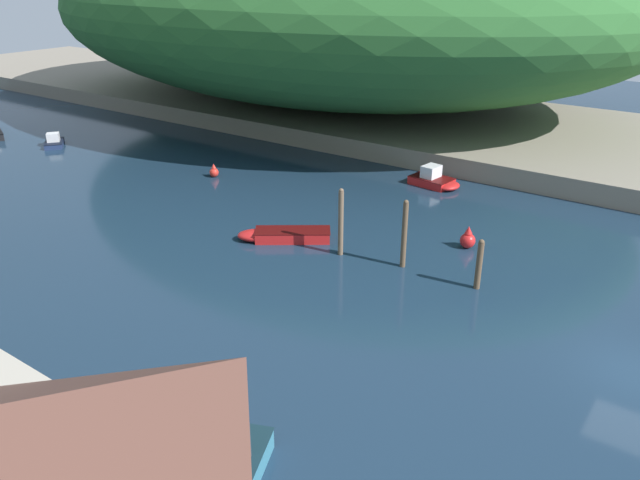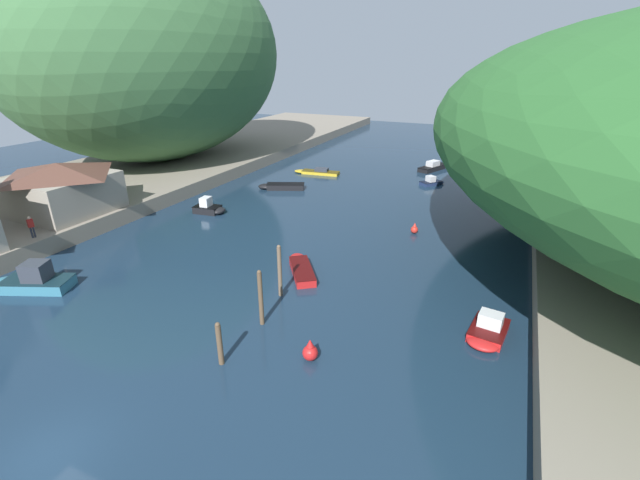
% 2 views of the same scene
% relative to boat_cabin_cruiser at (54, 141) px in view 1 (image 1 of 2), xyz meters
% --- Properties ---
extents(water_surface, '(130.00, 130.00, 0.00)m').
position_rel_boat_cabin_cruiser_xyz_m(water_surface, '(-6.02, -14.46, -0.32)').
color(water_surface, '#192D42').
rests_on(water_surface, ground).
extents(right_bank, '(22.00, 120.00, 1.41)m').
position_rel_boat_cabin_cruiser_xyz_m(right_bank, '(21.85, -14.46, 0.39)').
color(right_bank, gray).
rests_on(right_bank, ground).
extents(hillside_right, '(41.88, 58.63, 16.38)m').
position_rel_boat_cabin_cruiser_xyz_m(hillside_right, '(22.95, -11.64, 9.28)').
color(hillside_right, '#2D662D').
rests_on(hillside_right, right_bank).
extents(boat_cabin_cruiser, '(2.94, 3.23, 1.08)m').
position_rel_boat_cabin_cruiser_xyz_m(boat_cabin_cruiser, '(0.00, 0.00, 0.00)').
color(boat_cabin_cruiser, navy).
rests_on(boat_cabin_cruiser, water_surface).
extents(boat_far_upstream, '(2.16, 3.54, 1.31)m').
position_rel_boat_cabin_cruiser_xyz_m(boat_far_upstream, '(8.57, -29.49, 0.07)').
color(boat_far_upstream, red).
rests_on(boat_far_upstream, water_surface).
extents(boat_mid_channel, '(3.91, 4.74, 0.58)m').
position_rel_boat_cabin_cruiser_xyz_m(boat_mid_channel, '(-4.18, -26.67, -0.03)').
color(boat_mid_channel, red).
rests_on(boat_mid_channel, water_surface).
extents(mooring_post_nearest, '(0.28, 0.28, 2.41)m').
position_rel_boat_cabin_cruiser_xyz_m(mooring_post_nearest, '(-3.26, -37.23, 0.89)').
color(mooring_post_nearest, brown).
rests_on(mooring_post_nearest, water_surface).
extents(mooring_post_second, '(0.26, 0.26, 3.43)m').
position_rel_boat_cabin_cruiser_xyz_m(mooring_post_second, '(-3.24, -33.43, 1.41)').
color(mooring_post_second, brown).
rests_on(mooring_post_second, water_surface).
extents(mooring_post_middle, '(0.26, 0.26, 3.52)m').
position_rel_boat_cabin_cruiser_xyz_m(mooring_post_middle, '(-3.84, -30.21, 1.45)').
color(mooring_post_middle, brown).
rests_on(mooring_post_middle, water_surface).
extents(channel_buoy_near, '(0.63, 0.63, 0.94)m').
position_rel_boat_cabin_cruiser_xyz_m(channel_buoy_near, '(1.54, -16.22, 0.05)').
color(channel_buoy_near, red).
rests_on(channel_buoy_near, water_surface).
extents(channel_buoy_far, '(0.80, 0.80, 1.19)m').
position_rel_boat_cabin_cruiser_xyz_m(channel_buoy_far, '(0.62, -35.12, 0.14)').
color(channel_buoy_far, red).
rests_on(channel_buoy_far, water_surface).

